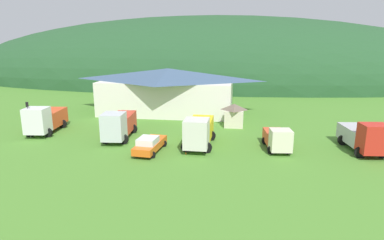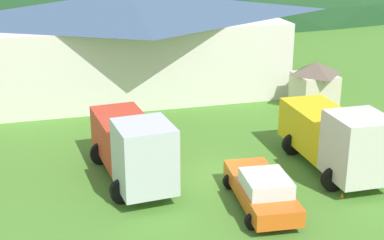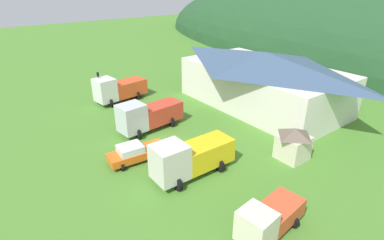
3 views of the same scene
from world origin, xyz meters
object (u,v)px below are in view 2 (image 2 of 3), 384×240
(depot_building, at_px, (130,39))
(traffic_cone_near_pickup, at_px, (342,197))
(tow_truck_silver, at_px, (133,146))
(play_shed_cream, at_px, (315,85))
(flatbed_truck_yellow, at_px, (336,137))
(service_pickup_orange, at_px, (262,189))

(depot_building, height_order, traffic_cone_near_pickup, depot_building)
(depot_building, bearing_deg, tow_truck_silver, -98.99)
(depot_building, relative_size, play_shed_cream, 7.05)
(depot_building, xyz_separation_m, flatbed_truck_yellow, (7.02, -16.80, -1.79))
(play_shed_cream, xyz_separation_m, flatbed_truck_yellow, (-3.50, -9.06, 0.19))
(play_shed_cream, bearing_deg, traffic_cone_near_pickup, -111.04)
(flatbed_truck_yellow, bearing_deg, play_shed_cream, 159.39)
(tow_truck_silver, distance_m, service_pickup_orange, 6.21)
(traffic_cone_near_pickup, bearing_deg, tow_truck_silver, 154.68)
(tow_truck_silver, xyz_separation_m, traffic_cone_near_pickup, (8.47, -4.01, -1.75))
(flatbed_truck_yellow, height_order, service_pickup_orange, flatbed_truck_yellow)
(traffic_cone_near_pickup, bearing_deg, service_pickup_orange, 178.51)
(tow_truck_silver, xyz_separation_m, flatbed_truck_yellow, (9.45, -1.42, 0.02))
(depot_building, relative_size, traffic_cone_near_pickup, 44.21)
(flatbed_truck_yellow, bearing_deg, traffic_cone_near_pickup, -20.20)
(depot_building, height_order, flatbed_truck_yellow, depot_building)
(tow_truck_silver, relative_size, traffic_cone_near_pickup, 15.39)
(service_pickup_orange, bearing_deg, tow_truck_silver, -124.90)
(tow_truck_silver, height_order, traffic_cone_near_pickup, tow_truck_silver)
(depot_building, distance_m, tow_truck_silver, 15.68)
(service_pickup_orange, bearing_deg, flatbed_truck_yellow, 122.51)
(depot_building, distance_m, flatbed_truck_yellow, 18.29)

